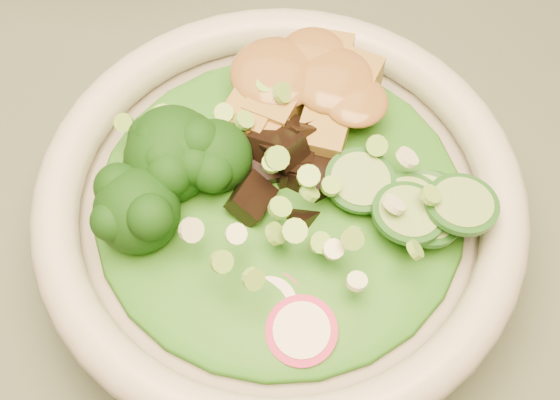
% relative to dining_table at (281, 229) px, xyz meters
% --- Properties ---
extents(dining_table, '(1.20, 0.80, 0.75)m').
position_rel_dining_table_xyz_m(dining_table, '(0.00, 0.00, 0.00)').
color(dining_table, black).
rests_on(dining_table, ground).
extents(salad_bowl, '(0.29, 0.29, 0.08)m').
position_rel_dining_table_xyz_m(salad_bowl, '(0.02, -0.07, 0.16)').
color(salad_bowl, beige).
rests_on(salad_bowl, dining_table).
extents(lettuce_bed, '(0.22, 0.22, 0.03)m').
position_rel_dining_table_xyz_m(lettuce_bed, '(0.02, -0.07, 0.18)').
color(lettuce_bed, '#1A5912').
rests_on(lettuce_bed, salad_bowl).
extents(broccoli_florets, '(0.09, 0.08, 0.05)m').
position_rel_dining_table_xyz_m(broccoli_florets, '(-0.04, -0.08, 0.20)').
color(broccoli_florets, black).
rests_on(broccoli_florets, salad_bowl).
extents(radish_slices, '(0.12, 0.05, 0.02)m').
position_rel_dining_table_xyz_m(radish_slices, '(0.04, -0.14, 0.18)').
color(radish_slices, '#A80C42').
rests_on(radish_slices, salad_bowl).
extents(cucumber_slices, '(0.08, 0.08, 0.04)m').
position_rel_dining_table_xyz_m(cucumber_slices, '(0.09, -0.06, 0.19)').
color(cucumber_slices, '#7FA65C').
rests_on(cucumber_slices, salad_bowl).
extents(mushroom_heap, '(0.08, 0.08, 0.04)m').
position_rel_dining_table_xyz_m(mushroom_heap, '(0.02, -0.06, 0.19)').
color(mushroom_heap, black).
rests_on(mushroom_heap, salad_bowl).
extents(tofu_cubes, '(0.10, 0.07, 0.04)m').
position_rel_dining_table_xyz_m(tofu_cubes, '(0.01, -0.00, 0.19)').
color(tofu_cubes, olive).
rests_on(tofu_cubes, salad_bowl).
extents(peanut_sauce, '(0.08, 0.06, 0.02)m').
position_rel_dining_table_xyz_m(peanut_sauce, '(0.01, -0.00, 0.21)').
color(peanut_sauce, brown).
rests_on(peanut_sauce, tofu_cubes).
extents(scallion_garnish, '(0.21, 0.21, 0.03)m').
position_rel_dining_table_xyz_m(scallion_garnish, '(0.02, -0.07, 0.20)').
color(scallion_garnish, '#77B640').
rests_on(scallion_garnish, salad_bowl).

